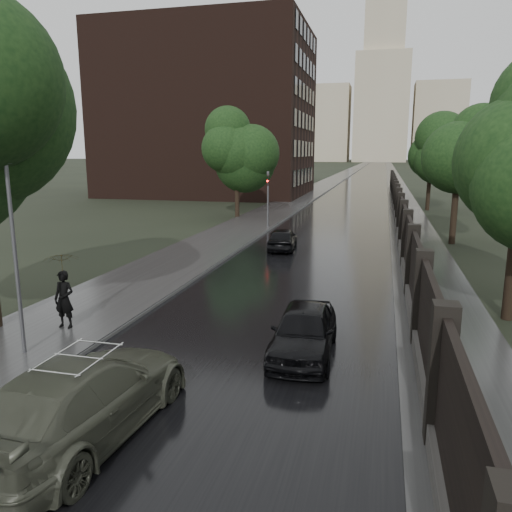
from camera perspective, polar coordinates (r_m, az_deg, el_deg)
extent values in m
plane|color=black|center=(10.83, -6.42, -17.35)|extent=(800.00, 800.00, 0.00)
cube|color=black|center=(198.92, 13.46, 9.89)|extent=(8.00, 420.00, 0.02)
cube|color=#2D2D2D|center=(199.12, 11.71, 9.99)|extent=(4.00, 420.00, 0.16)
cube|color=#2D2D2D|center=(198.90, 15.06, 9.82)|extent=(3.00, 420.00, 0.08)
cube|color=#383533|center=(41.15, 15.81, 4.30)|extent=(0.40, 75.00, 0.50)
cube|color=black|center=(41.01, 15.91, 6.03)|extent=(0.15, 75.00, 2.00)
cube|color=black|center=(78.93, 15.25, 8.48)|extent=(0.45, 0.45, 2.70)
cylinder|color=black|center=(40.54, -2.18, 8.43)|extent=(0.36, 0.36, 5.85)
sphere|color=black|center=(40.47, -2.21, 11.73)|extent=(4.25, 4.25, 4.25)
cylinder|color=black|center=(31.19, 21.83, 6.32)|extent=(0.36, 0.36, 5.53)
sphere|color=black|center=(31.09, 22.14, 10.37)|extent=(4.08, 4.08, 4.08)
cylinder|color=black|center=(49.06, 19.19, 8.17)|extent=(0.36, 0.36, 5.53)
sphere|color=black|center=(48.99, 19.36, 10.75)|extent=(4.08, 4.08, 4.08)
cylinder|color=#59595E|center=(13.86, -25.74, -0.89)|extent=(0.10, 0.10, 5.00)
cube|color=#59595E|center=(13.59, -26.71, 9.66)|extent=(0.25, 0.12, 0.12)
cylinder|color=#59595E|center=(34.90, 1.37, 5.55)|extent=(0.12, 0.12, 3.00)
imported|color=#59595E|center=(34.74, 1.38, 8.83)|extent=(0.16, 0.20, 1.00)
sphere|color=#FF0C0C|center=(34.60, 1.33, 8.57)|extent=(0.14, 0.14, 0.14)
cube|color=black|center=(64.67, -5.35, 15.88)|extent=(24.00, 18.00, 20.00)
cube|color=tan|center=(311.30, 7.95, 14.69)|extent=(28.00, 22.00, 44.00)
cube|color=tan|center=(310.60, 20.14, 14.12)|extent=(28.00, 22.00, 44.00)
cube|color=tan|center=(309.83, 14.12, 15.96)|extent=(30.00, 30.00, 60.00)
cube|color=tan|center=(315.56, 14.51, 23.21)|extent=(22.00, 22.00, 40.00)
imported|color=#434537|center=(10.15, -19.27, -15.09)|extent=(2.47, 5.48, 1.56)
imported|color=black|center=(27.43, 3.05, 1.99)|extent=(1.79, 3.74, 1.24)
imported|color=black|center=(13.28, 5.49, -8.50)|extent=(1.70, 3.98, 1.34)
imported|color=black|center=(15.78, -21.07, -4.64)|extent=(0.63, 0.42, 1.71)
imported|color=black|center=(15.47, -21.44, 0.24)|extent=(1.01, 1.03, 0.91)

